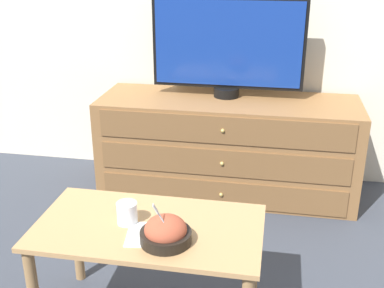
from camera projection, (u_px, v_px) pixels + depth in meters
ground_plane at (212, 169)px, 3.42m from camera, size 12.00×12.00×0.00m
dresser at (227, 146)px, 3.02m from camera, size 1.58×0.54×0.61m
tv at (228, 46)px, 2.86m from camera, size 0.91×0.16×0.60m
coffee_table at (149, 242)px, 1.90m from camera, size 0.88×0.48×0.46m
takeout_bowl at (166, 232)px, 1.75m from camera, size 0.19×0.19×0.17m
drink_cup at (127, 214)px, 1.87m from camera, size 0.08×0.08×0.09m
napkin at (150, 234)px, 1.80m from camera, size 0.19×0.19×0.00m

